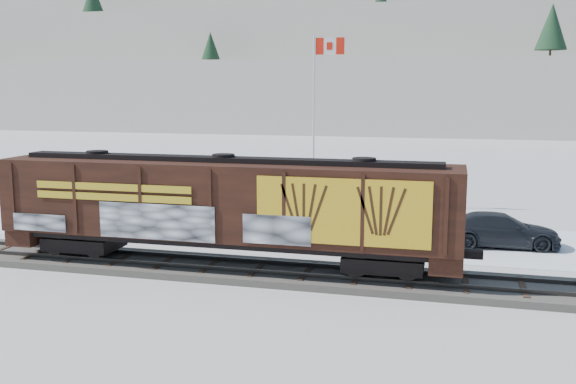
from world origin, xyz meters
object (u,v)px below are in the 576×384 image
(car_white, at_px, (345,230))
(car_dark, at_px, (500,230))
(hopper_railcar, at_px, (224,204))
(car_silver, at_px, (287,220))
(flagpole, at_px, (315,146))

(car_white, height_order, car_dark, car_dark)
(hopper_railcar, xyz_separation_m, car_white, (3.95, 5.81, -2.12))
(car_silver, distance_m, car_dark, 10.34)
(hopper_railcar, relative_size, car_white, 4.50)
(hopper_railcar, relative_size, car_silver, 4.34)
(car_silver, relative_size, car_white, 1.04)
(car_white, bearing_deg, car_silver, 61.13)
(hopper_railcar, distance_m, flagpole, 15.09)
(hopper_railcar, distance_m, car_white, 7.34)
(hopper_railcar, bearing_deg, car_white, 55.83)
(flagpole, bearing_deg, hopper_railcar, -91.89)
(hopper_railcar, xyz_separation_m, car_dark, (11.07, 7.26, -2.01))
(flagpole, bearing_deg, car_silver, -88.32)
(flagpole, distance_m, car_silver, 8.50)
(flagpole, height_order, car_white, flagpole)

